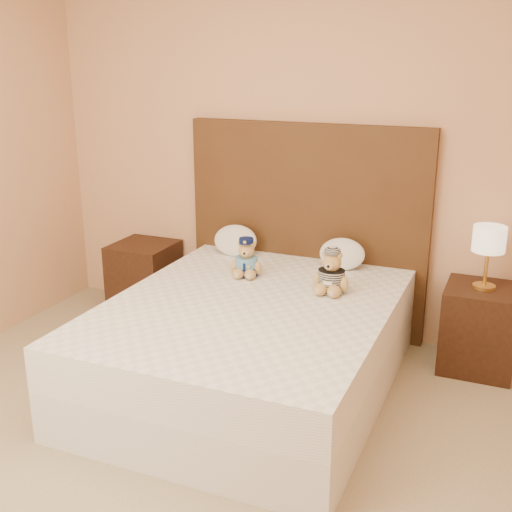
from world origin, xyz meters
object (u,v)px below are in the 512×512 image
Objects in this scene: bed at (250,345)px; teddy_police at (246,257)px; nightstand_right at (479,328)px; teddy_prisoner at (332,272)px; nightstand_left at (145,277)px; pillow_left at (235,239)px; lamp at (489,242)px; pillow_right at (342,253)px.

teddy_police is (-0.21, 0.43, 0.40)m from bed.
teddy_police is at bearing -165.99° from nightstand_right.
teddy_prisoner reaches higher than bed.
nightstand_left and nightstand_right have the same top height.
pillow_left is at bearing 152.45° from teddy_prisoner.
teddy_prisoner reaches higher than nightstand_left.
teddy_prisoner is (0.39, 0.35, 0.41)m from bed.
nightstand_right is at bearing 0.00° from lamp.
teddy_police is 0.61m from teddy_prisoner.
teddy_prisoner reaches higher than teddy_police.
pillow_left is at bearing 179.00° from nightstand_right.
teddy_police is 0.95× the size of teddy_prisoner.
pillow_right is at bearing 24.72° from teddy_police.
pillow_right is (-0.93, 0.03, -0.19)m from lamp.
pillow_right is at bearing 178.15° from lamp.
pillow_left is (0.77, 0.03, 0.39)m from nightstand_left.
bed is at bearing -147.38° from nightstand_right.
teddy_police reaches higher than pillow_left.
bed is 0.97m from pillow_right.
teddy_police reaches higher than bed.
nightstand_left is at bearing 166.05° from teddy_prisoner.
nightstand_left is 1.66× the size of pillow_left.
nightstand_right is at bearing 32.62° from bed.
nightstand_left is 0.87m from pillow_left.
bed is 1.59m from lamp.
nightstand_right is at bearing 28.72° from teddy_prisoner.
pillow_left is 1.05× the size of pillow_right.
lamp reaches higher than nightstand_left.
teddy_police is at bearing 116.26° from bed.
nightstand_left is 2.17× the size of teddy_police.
nightstand_left is 1.17m from teddy_police.
nightstand_left is at bearing 180.00° from nightstand_right.
lamp reaches higher than pillow_left.
nightstand_right is (2.50, 0.00, 0.00)m from nightstand_left.
pillow_right is (0.32, 0.83, 0.39)m from bed.
lamp is 0.95m from pillow_right.
pillow_right is at bearing 0.00° from pillow_left.
nightstand_left is 2.05× the size of teddy_prisoner.
teddy_prisoner is 0.81× the size of pillow_left.
teddy_police is 0.76× the size of pillow_left.
teddy_police is 0.67m from pillow_right.
teddy_prisoner reaches higher than pillow_right.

